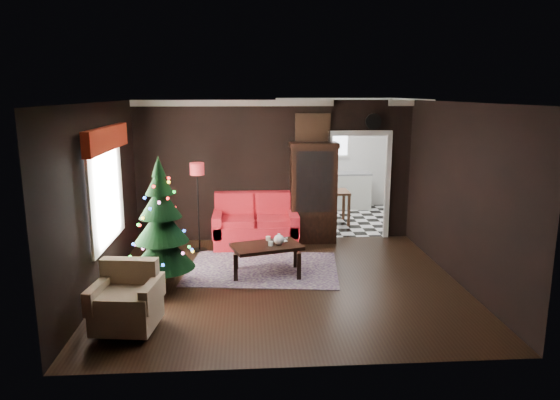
{
  "coord_description": "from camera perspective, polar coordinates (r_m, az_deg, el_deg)",
  "views": [
    {
      "loc": [
        -0.57,
        -7.54,
        2.95
      ],
      "look_at": [
        0.0,
        0.9,
        1.15
      ],
      "focal_mm": 32.64,
      "sensor_mm": 36.0,
      "label": 1
    }
  ],
  "objects": [
    {
      "name": "ceiling",
      "position": [
        7.56,
        0.47,
        10.88
      ],
      "size": [
        5.5,
        5.5,
        0.0
      ],
      "primitive_type": "plane",
      "rotation": [
        3.14,
        0.0,
        0.0
      ],
      "color": "white",
      "rests_on": "ground"
    },
    {
      "name": "curio_cabinet",
      "position": [
        10.1,
        3.72,
        0.56
      ],
      "size": [
        0.9,
        0.45,
        1.9
      ],
      "primitive_type": null,
      "color": "black",
      "rests_on": "ground"
    },
    {
      "name": "wall_right",
      "position": [
        8.38,
        19.55,
        0.66
      ],
      "size": [
        0.0,
        5.5,
        5.5
      ],
      "primitive_type": "plane",
      "rotation": [
        1.57,
        0.0,
        -1.57
      ],
      "color": "black",
      "rests_on": "ground"
    },
    {
      "name": "painting",
      "position": [
        10.1,
        3.69,
        8.02
      ],
      "size": [
        0.62,
        0.05,
        0.52
      ],
      "primitive_type": "cube",
      "color": "#A86842",
      "rests_on": "wall_back"
    },
    {
      "name": "wall_left",
      "position": [
        8.0,
        -19.6,
        0.14
      ],
      "size": [
        0.0,
        5.5,
        5.5
      ],
      "primitive_type": "plane",
      "rotation": [
        1.57,
        0.0,
        1.57
      ],
      "color": "black",
      "rests_on": "ground"
    },
    {
      "name": "left_window",
      "position": [
        8.17,
        -18.98,
        0.77
      ],
      "size": [
        0.05,
        1.6,
        1.4
      ],
      "primitive_type": "cube",
      "color": "white",
      "rests_on": "wall_left"
    },
    {
      "name": "floor_lamp",
      "position": [
        9.63,
        -9.14,
        -0.85
      ],
      "size": [
        0.31,
        0.31,
        1.69
      ],
      "primitive_type": null,
      "rotation": [
        0.0,
        0.0,
        0.08
      ],
      "color": "black",
      "rests_on": "ground"
    },
    {
      "name": "kitchen_floor",
      "position": [
        12.12,
        7.05,
        -2.16
      ],
      "size": [
        3.0,
        3.0,
        0.0
      ],
      "primitive_type": "plane",
      "color": "white",
      "rests_on": "ground"
    },
    {
      "name": "loveseat",
      "position": [
        9.9,
        -2.76,
        -2.33
      ],
      "size": [
        1.7,
        0.9,
        1.0
      ],
      "primitive_type": null,
      "color": "maroon",
      "rests_on": "ground"
    },
    {
      "name": "valance",
      "position": [
        8.04,
        -18.83,
        6.52
      ],
      "size": [
        0.12,
        2.1,
        0.35
      ],
      "primitive_type": "cube",
      "color": "maroon",
      "rests_on": "wall_left"
    },
    {
      "name": "wall_front",
      "position": [
        5.3,
        2.49,
        -4.99
      ],
      "size": [
        5.5,
        0.0,
        5.5
      ],
      "primitive_type": "plane",
      "rotation": [
        -1.57,
        0.0,
        0.0
      ],
      "color": "black",
      "rests_on": "ground"
    },
    {
      "name": "teapot",
      "position": [
        8.31,
        -0.12,
        -4.43
      ],
      "size": [
        0.24,
        0.24,
        0.18
      ],
      "primitive_type": null,
      "rotation": [
        0.0,
        0.0,
        -0.29
      ],
      "color": "white",
      "rests_on": "coffee_table"
    },
    {
      "name": "doorway",
      "position": [
        10.47,
        8.73,
        1.41
      ],
      "size": [
        1.1,
        0.1,
        2.1
      ],
      "primitive_type": null,
      "color": "white",
      "rests_on": "ground"
    },
    {
      "name": "cup_a",
      "position": [
        8.57,
        -1.34,
        -4.32
      ],
      "size": [
        0.1,
        0.1,
        0.07
      ],
      "primitive_type": "cylinder",
      "rotation": [
        0.0,
        0.0,
        0.29
      ],
      "color": "white",
      "rests_on": "coffee_table"
    },
    {
      "name": "coffee_table",
      "position": [
        8.41,
        -1.5,
        -6.66
      ],
      "size": [
        1.24,
        0.95,
        0.49
      ],
      "primitive_type": null,
      "rotation": [
        0.0,
        0.0,
        0.3
      ],
      "color": "black",
      "rests_on": "rug"
    },
    {
      "name": "wall_clock",
      "position": [
        10.32,
        10.4,
        8.65
      ],
      "size": [
        0.32,
        0.32,
        0.06
      ],
      "primitive_type": "cylinder",
      "color": "white",
      "rests_on": "wall_back"
    },
    {
      "name": "kitchen_window",
      "position": [
        13.24,
        6.06,
        6.53
      ],
      "size": [
        0.7,
        0.06,
        0.7
      ],
      "primitive_type": "cube",
      "color": "white",
      "rests_on": "ground"
    },
    {
      "name": "cup_b",
      "position": [
        8.28,
        -1.04,
        -4.91
      ],
      "size": [
        0.1,
        0.1,
        0.07
      ],
      "primitive_type": "cylinder",
      "rotation": [
        0.0,
        0.0,
        -0.34
      ],
      "color": "white",
      "rests_on": "coffee_table"
    },
    {
      "name": "floor",
      "position": [
        8.11,
        0.43,
        -9.3
      ],
      "size": [
        5.5,
        5.5,
        0.0
      ],
      "primitive_type": "plane",
      "color": "black",
      "rests_on": "ground"
    },
    {
      "name": "wall_back",
      "position": [
        10.17,
        -0.61,
        3.25
      ],
      "size": [
        5.5,
        0.0,
        5.5
      ],
      "primitive_type": "plane",
      "rotation": [
        1.57,
        0.0,
        0.0
      ],
      "color": "black",
      "rests_on": "ground"
    },
    {
      "name": "christmas_tree",
      "position": [
        7.82,
        -13.17,
        -2.36
      ],
      "size": [
        1.13,
        1.13,
        1.85
      ],
      "primitive_type": null,
      "rotation": [
        0.0,
        0.0,
        0.19
      ],
      "color": "black",
      "rests_on": "ground"
    },
    {
      "name": "rug",
      "position": [
        8.74,
        -1.96,
        -7.67
      ],
      "size": [
        2.72,
        2.12,
        0.01
      ],
      "primitive_type": "cube",
      "rotation": [
        0.0,
        0.0,
        -0.12
      ],
      "color": "#40293B",
      "rests_on": "ground"
    },
    {
      "name": "book",
      "position": [
        8.5,
        -0.39,
        -3.93
      ],
      "size": [
        0.16,
        0.06,
        0.22
      ],
      "primitive_type": "imported",
      "rotation": [
        0.0,
        0.0,
        0.28
      ],
      "color": "#7D6449",
      "rests_on": "coffee_table"
    },
    {
      "name": "kitchen_table",
      "position": [
        11.7,
        5.93,
        -0.77
      ],
      "size": [
        0.7,
        0.7,
        0.75
      ],
      "primitive_type": null,
      "color": "brown",
      "rests_on": "ground"
    },
    {
      "name": "kitchen_counter",
      "position": [
        13.18,
        6.13,
        1.01
      ],
      "size": [
        1.8,
        0.6,
        0.9
      ],
      "primitive_type": "cube",
      "color": "silver",
      "rests_on": "ground"
    },
    {
      "name": "armchair",
      "position": [
        6.72,
        -16.86,
        -10.28
      ],
      "size": [
        0.87,
        0.87,
        0.79
      ],
      "primitive_type": null,
      "rotation": [
        0.0,
        0.0,
        -0.13
      ],
      "color": "tan",
      "rests_on": "ground"
    }
  ]
}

